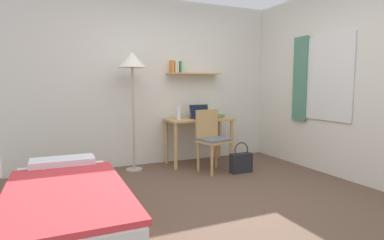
# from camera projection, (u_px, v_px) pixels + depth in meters

# --- Properties ---
(ground_plane) EXTENTS (5.28, 5.28, 0.00)m
(ground_plane) POSITION_uv_depth(u_px,v_px,m) (216.00, 205.00, 3.31)
(ground_plane) COLOR brown
(wall_back) EXTENTS (4.40, 0.27, 2.60)m
(wall_back) POSITION_uv_depth(u_px,v_px,m) (157.00, 82.00, 5.01)
(wall_back) COLOR silver
(wall_back) RESTS_ON ground_plane
(wall_right) EXTENTS (0.10, 4.40, 2.60)m
(wall_right) POSITION_uv_depth(u_px,v_px,m) (355.00, 81.00, 4.02)
(wall_right) COLOR silver
(wall_right) RESTS_ON ground_plane
(bed) EXTENTS (0.86, 1.85, 0.54)m
(bed) POSITION_uv_depth(u_px,v_px,m) (67.00, 215.00, 2.46)
(bed) COLOR tan
(bed) RESTS_ON ground_plane
(desk) EXTENTS (1.06, 0.52, 0.73)m
(desk) POSITION_uv_depth(u_px,v_px,m) (199.00, 127.00, 5.03)
(desk) COLOR tan
(desk) RESTS_ON ground_plane
(desk_chair) EXTENTS (0.49, 0.46, 0.90)m
(desk_chair) POSITION_uv_depth(u_px,v_px,m) (212.00, 137.00, 4.60)
(desk_chair) COLOR tan
(desk_chair) RESTS_ON ground_plane
(standing_lamp) EXTENTS (0.39, 0.39, 1.73)m
(standing_lamp) POSITION_uv_depth(u_px,v_px,m) (132.00, 66.00, 4.50)
(standing_lamp) COLOR #B2A893
(standing_lamp) RESTS_ON ground_plane
(laptop) EXTENTS (0.33, 0.23, 0.22)m
(laptop) POSITION_uv_depth(u_px,v_px,m) (200.00, 115.00, 5.04)
(laptop) COLOR black
(laptop) RESTS_ON desk
(water_bottle) EXTENTS (0.06, 0.06, 0.22)m
(water_bottle) POSITION_uv_depth(u_px,v_px,m) (179.00, 112.00, 4.85)
(water_bottle) COLOR silver
(water_bottle) RESTS_ON desk
(book_stack) EXTENTS (0.18, 0.24, 0.05)m
(book_stack) POSITION_uv_depth(u_px,v_px,m) (217.00, 116.00, 5.17)
(book_stack) COLOR orange
(book_stack) RESTS_ON desk
(handbag) EXTENTS (0.33, 0.12, 0.44)m
(handbag) POSITION_uv_depth(u_px,v_px,m) (241.00, 162.00, 4.53)
(handbag) COLOR #232328
(handbag) RESTS_ON ground_plane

